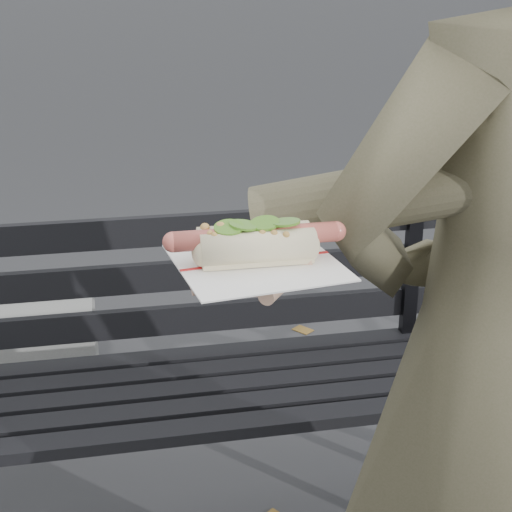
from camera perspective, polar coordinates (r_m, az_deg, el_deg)
The scene contains 3 objects.
park_bench at distance 2.06m, azimuth -5.85°, elevation -7.50°, with size 1.50×0.44×0.88m.
person at distance 1.29m, azimuth 17.36°, elevation -7.78°, with size 0.66×0.43×1.80m, color #484730.
held_hotdog at distance 1.06m, azimuth 9.86°, elevation 3.77°, with size 0.64×0.32×0.20m.
Camera 1 is at (-0.18, -0.98, 1.50)m, focal length 55.00 mm.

